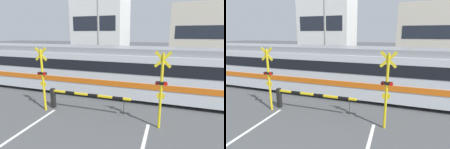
{
  "view_description": "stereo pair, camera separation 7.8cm",
  "coord_description": "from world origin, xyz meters",
  "views": [
    {
      "loc": [
        3.1,
        -0.97,
        3.99
      ],
      "look_at": [
        0.0,
        8.62,
        1.6
      ],
      "focal_mm": 28.0,
      "sensor_mm": 36.0,
      "label": 1
    },
    {
      "loc": [
        3.17,
        -0.94,
        3.99
      ],
      "look_at": [
        0.0,
        8.62,
        1.6
      ],
      "focal_mm": 28.0,
      "sensor_mm": 36.0,
      "label": 2
    }
  ],
  "objects": [
    {
      "name": "building_left_of_street",
      "position": [
        -6.73,
        24.48,
        4.78
      ],
      "size": [
        7.33,
        6.21,
        9.56
      ],
      "color": "white",
      "rests_on": "ground_plane"
    },
    {
      "name": "crossing_signal_right",
      "position": [
        2.91,
        6.16,
        1.83
      ],
      "size": [
        0.68,
        0.15,
        3.32
      ],
      "color": "yellow",
      "rests_on": "ground_plane"
    },
    {
      "name": "commuter_train",
      "position": [
        -1.11,
        9.88,
        1.68
      ],
      "size": [
        20.97,
        3.05,
        3.14
      ],
      "color": "silver",
      "rests_on": "ground_plane"
    },
    {
      "name": "crossing_barrier_far",
      "position": [
        1.49,
        13.04,
        0.77
      ],
      "size": [
        4.41,
        0.2,
        1.08
      ],
      "color": "black",
      "rests_on": "ground_plane"
    },
    {
      "name": "building_right_of_street",
      "position": [
        6.82,
        24.48,
        3.73
      ],
      "size": [
        7.51,
        6.21,
        7.45
      ],
      "color": "beige",
      "rests_on": "ground_plane"
    },
    {
      "name": "crossing_barrier_near",
      "position": [
        -1.49,
        6.58,
        0.77
      ],
      "size": [
        4.41,
        0.2,
        1.08
      ],
      "color": "black",
      "rests_on": "ground_plane"
    },
    {
      "name": "utility_pole_streetside",
      "position": [
        -3.66,
        15.54,
        4.04
      ],
      "size": [
        0.22,
        0.22,
        8.08
      ],
      "color": "gray",
      "rests_on": "ground_plane"
    },
    {
      "name": "pedestrian",
      "position": [
        -1.04,
        14.91,
        0.94
      ],
      "size": [
        0.38,
        0.22,
        1.64
      ],
      "color": "brown",
      "rests_on": "ground_plane"
    },
    {
      "name": "crossing_signal_left",
      "position": [
        -2.91,
        6.16,
        1.83
      ],
      "size": [
        0.68,
        0.15,
        3.32
      ],
      "color": "yellow",
      "rests_on": "ground_plane"
    },
    {
      "name": "rail_track_near",
      "position": [
        0.0,
        9.17,
        0.04
      ],
      "size": [
        50.0,
        0.1,
        0.08
      ],
      "color": "#6B6051",
      "rests_on": "ground_plane"
    },
    {
      "name": "rail_track_far",
      "position": [
        0.0,
        10.6,
        0.04
      ],
      "size": [
        50.0,
        0.1,
        0.08
      ],
      "color": "#6B6051",
      "rests_on": "ground_plane"
    }
  ]
}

